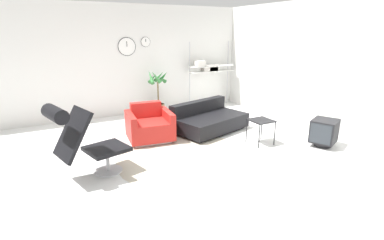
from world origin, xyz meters
The scene contains 11 objects.
ground_plane centered at (0.00, 0.00, 0.00)m, with size 12.00×12.00×0.00m, color white.
wall_back centered at (0.00, 2.97, 1.40)m, with size 12.00×0.09×2.80m.
wall_right centered at (2.91, 0.00, 1.40)m, with size 0.06×12.00×2.80m.
round_rug centered at (-0.29, -0.37, 0.00)m, with size 2.47×2.47×0.01m.
lounge_chair centered at (-2.00, -0.35, 0.69)m, with size 1.19×0.82×1.18m.
armchair_red centered at (-0.56, 0.81, 0.28)m, with size 0.96×0.91×0.73m.
couch_low centered at (0.81, 0.77, 0.23)m, with size 1.78×1.34×0.63m.
side_table centered at (1.30, -0.41, 0.43)m, with size 0.42×0.42×0.49m.
crt_television centered at (2.29, -1.07, 0.28)m, with size 0.62×0.60×0.53m.
potted_plant centered at (0.31, 2.54, 0.51)m, with size 0.51×0.51×1.20m.
shelf_unit centered at (1.94, 2.68, 1.13)m, with size 1.34×0.28×1.86m.
Camera 1 is at (-2.48, -4.71, 2.15)m, focal length 28.00 mm.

